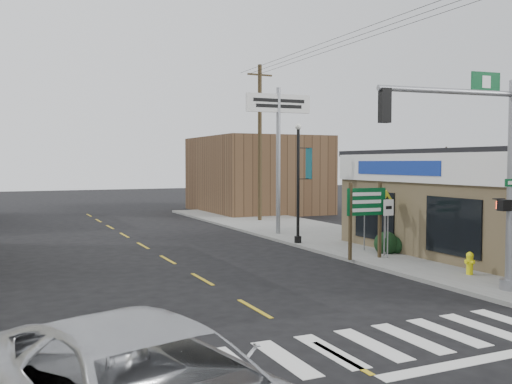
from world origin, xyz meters
name	(u,v)px	position (x,y,z in m)	size (l,w,h in m)	color
ground	(341,358)	(0.00, 0.00, 0.00)	(140.00, 140.00, 0.00)	black
sidewalk_right	(351,241)	(9.00, 13.00, 0.07)	(6.00, 38.00, 0.13)	slate
center_line	(202,279)	(0.00, 8.00, 0.01)	(0.12, 56.00, 0.01)	gold
crosswalk	(330,351)	(0.00, 0.40, 0.01)	(11.00, 2.20, 0.01)	silver
bldg_distant_right	(256,174)	(12.00, 30.00, 2.80)	(8.00, 10.00, 5.60)	#503924
traffic_signal_pole	(494,162)	(6.48, 2.43, 3.72)	(4.76, 0.38, 6.03)	gray
guide_sign	(366,210)	(6.54, 8.40, 1.97)	(1.62, 0.14, 2.84)	#40331D
fire_hydrant	(470,262)	(7.82, 4.54, 0.53)	(0.23, 0.23, 0.73)	yellow
ped_crossing_sign	(386,210)	(7.86, 8.93, 1.87)	(0.98, 0.07, 2.52)	gray
lamp_post	(299,174)	(6.36, 13.15, 3.20)	(0.69, 0.54, 5.29)	black
dance_center_sign	(278,125)	(7.04, 16.56, 5.59)	(3.44, 0.22, 7.31)	gray
bare_tree	(460,157)	(9.73, 6.99, 3.93)	(2.41, 2.41, 4.83)	black
shrub_back	(386,244)	(8.13, 9.23, 0.49)	(0.97, 0.97, 0.73)	#193211
utility_pole_far	(260,141)	(8.99, 22.94, 5.04)	(1.67, 0.25, 9.57)	#3B271E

